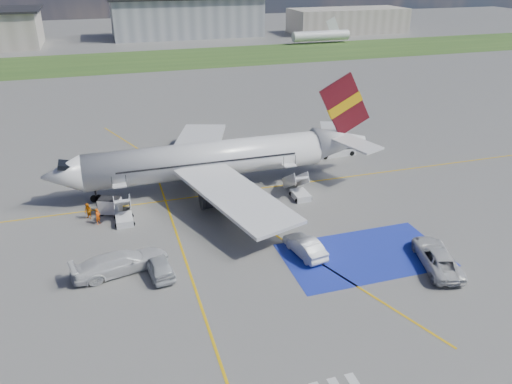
# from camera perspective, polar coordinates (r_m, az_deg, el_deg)

# --- Properties ---
(ground) EXTENTS (400.00, 400.00, 0.00)m
(ground) POSITION_cam_1_polar(r_m,az_deg,el_deg) (44.54, -1.72, -6.66)
(ground) COLOR #60605E
(ground) RESTS_ON ground
(grass_strip) EXTENTS (400.00, 30.00, 0.01)m
(grass_strip) POSITION_cam_1_polar(r_m,az_deg,el_deg) (133.97, -13.26, 14.38)
(grass_strip) COLOR #2D4C1E
(grass_strip) RESTS_ON ground
(taxiway_line_main) EXTENTS (120.00, 0.20, 0.01)m
(taxiway_line_main) POSITION_cam_1_polar(r_m,az_deg,el_deg) (54.81, -5.15, -0.32)
(taxiway_line_main) COLOR gold
(taxiway_line_main) RESTS_ON ground
(taxiway_line_cross) EXTENTS (0.20, 60.00, 0.01)m
(taxiway_line_cross) POSITION_cam_1_polar(r_m,az_deg,el_deg) (35.74, -5.18, -15.98)
(taxiway_line_cross) COLOR gold
(taxiway_line_cross) RESTS_ON ground
(taxiway_line_diag) EXTENTS (20.71, 56.45, 0.01)m
(taxiway_line_diag) POSITION_cam_1_polar(r_m,az_deg,el_deg) (54.81, -5.15, -0.32)
(taxiway_line_diag) COLOR gold
(taxiway_line_diag) RESTS_ON ground
(staging_box) EXTENTS (14.00, 8.00, 0.01)m
(staging_box) POSITION_cam_1_polar(r_m,az_deg,el_deg) (44.82, 12.22, -7.06)
(staging_box) COLOR #1B2CA5
(staging_box) RESTS_ON ground
(terminal_centre) EXTENTS (48.00, 18.00, 12.00)m
(terminal_centre) POSITION_cam_1_polar(r_m,az_deg,el_deg) (175.01, -7.88, 19.16)
(terminal_centre) COLOR gray
(terminal_centre) RESTS_ON ground
(terminal_east) EXTENTS (40.00, 16.00, 8.00)m
(terminal_east) POSITION_cam_1_polar(r_m,az_deg,el_deg) (186.23, 10.42, 18.72)
(terminal_east) COLOR #9F9689
(terminal_east) RESTS_ON ground
(airliner) EXTENTS (36.81, 32.95, 11.92)m
(airliner) POSITION_cam_1_polar(r_m,az_deg,el_deg) (55.57, -4.22, 3.88)
(airliner) COLOR silver
(airliner) RESTS_ON ground
(airstairs_fwd) EXTENTS (1.90, 5.20, 3.60)m
(airstairs_fwd) POSITION_cam_1_polar(r_m,az_deg,el_deg) (50.65, -14.88, -2.59)
(airstairs_fwd) COLOR silver
(airstairs_fwd) RESTS_ON ground
(airstairs_aft) EXTENTS (1.90, 5.20, 3.60)m
(airstairs_aft) POSITION_cam_1_polar(r_m,az_deg,el_deg) (54.12, 4.93, 0.07)
(airstairs_aft) COLOR silver
(airstairs_aft) RESTS_ON ground
(gpu_cart) EXTENTS (2.43, 2.00, 1.75)m
(gpu_cart) POSITION_cam_1_polar(r_m,az_deg,el_deg) (52.34, -16.32, -1.63)
(gpu_cart) COLOR silver
(gpu_cart) RESTS_ON ground
(belt_loader) EXTENTS (5.61, 2.27, 1.66)m
(belt_loader) POSITION_cam_1_polar(r_m,az_deg,el_deg) (66.48, 9.14, 4.51)
(belt_loader) COLOR silver
(belt_loader) RESTS_ON ground
(car_silver_a) EXTENTS (2.48, 4.90, 1.60)m
(car_silver_a) POSITION_cam_1_polar(r_m,az_deg,el_deg) (41.80, -11.06, -8.21)
(car_silver_a) COLOR #B5B8BD
(car_silver_a) RESTS_ON ground
(car_silver_b) EXTENTS (2.54, 5.16, 1.63)m
(car_silver_b) POSITION_cam_1_polar(r_m,az_deg,el_deg) (43.74, 5.61, -6.18)
(car_silver_b) COLOR silver
(car_silver_b) RESTS_ON ground
(van_white_a) EXTENTS (3.99, 6.02, 2.07)m
(van_white_a) POSITION_cam_1_polar(r_m,az_deg,el_deg) (44.64, 20.01, -6.71)
(van_white_a) COLOR silver
(van_white_a) RESTS_ON ground
(van_white_b) EXTENTS (6.27, 3.59, 2.31)m
(van_white_b) POSITION_cam_1_polar(r_m,az_deg,el_deg) (42.61, -15.29, -7.43)
(van_white_b) COLOR silver
(van_white_b) RESTS_ON ground
(crew_fwd) EXTENTS (0.68, 0.71, 1.65)m
(crew_fwd) POSITION_cam_1_polar(r_m,az_deg,el_deg) (50.74, -17.62, -2.64)
(crew_fwd) COLOR #F95D0D
(crew_fwd) RESTS_ON ground
(crew_nose) EXTENTS (1.03, 1.03, 1.68)m
(crew_nose) POSITION_cam_1_polar(r_m,az_deg,el_deg) (51.93, -18.63, -2.11)
(crew_nose) COLOR orange
(crew_nose) RESTS_ON ground
(crew_aft) EXTENTS (0.54, 0.98, 1.58)m
(crew_aft) POSITION_cam_1_polar(r_m,az_deg,el_deg) (51.82, 0.27, -0.81)
(crew_aft) COLOR orange
(crew_aft) RESTS_ON ground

